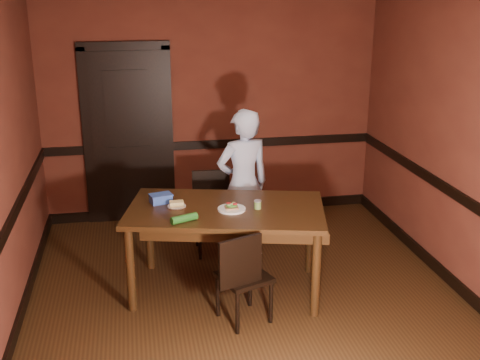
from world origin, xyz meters
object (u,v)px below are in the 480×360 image
object	(u,v)px
dining_table	(226,249)
chair_near	(244,275)
person	(243,184)
cheese_saucer	(177,205)
sandwich_plate	(232,208)
food_tub	(161,198)
chair_far	(214,214)
sauce_jar	(258,204)

from	to	relation	value
dining_table	chair_near	distance (m)	0.55
person	cheese_saucer	bearing A→B (deg)	26.99
sandwich_plate	food_tub	size ratio (longest dim) A/B	1.09
chair_far	cheese_saucer	size ratio (longest dim) A/B	5.16
chair_near	sauce_jar	world-z (taller)	sauce_jar
chair_far	chair_near	xyz separation A→B (m)	(0.05, -1.42, -0.01)
chair_far	sauce_jar	size ratio (longest dim) A/B	10.96
food_tub	sandwich_plate	bearing A→B (deg)	-41.67
chair_far	chair_near	distance (m)	1.42
chair_near	cheese_saucer	world-z (taller)	cheese_saucer
dining_table	cheese_saucer	xyz separation A→B (m)	(-0.44, 0.10, 0.44)
chair_near	sandwich_plate	xyz separation A→B (m)	(-0.02, 0.48, 0.43)
dining_table	sandwich_plate	xyz separation A→B (m)	(0.04, -0.07, 0.43)
sauce_jar	food_tub	bearing A→B (deg)	159.86
chair_far	person	xyz separation A→B (m)	(0.29, -0.14, 0.36)
sandwich_plate	food_tub	distance (m)	0.69
dining_table	cheese_saucer	distance (m)	0.63
dining_table	person	xyz separation A→B (m)	(0.30, 0.73, 0.38)
cheese_saucer	dining_table	bearing A→B (deg)	-13.28
person	food_tub	bearing A→B (deg)	16.15
dining_table	chair_far	xyz separation A→B (m)	(0.01, 0.87, 0.02)
chair_far	person	world-z (taller)	person
chair_near	food_tub	xyz separation A→B (m)	(-0.64, 0.79, 0.45)
dining_table	sauce_jar	world-z (taller)	sauce_jar
sandwich_plate	sauce_jar	world-z (taller)	sauce_jar
sandwich_plate	food_tub	xyz separation A→B (m)	(-0.61, 0.30, 0.03)
person	sauce_jar	size ratio (longest dim) A/B	20.08
chair_near	sauce_jar	bearing A→B (deg)	-135.27
sauce_jar	food_tub	size ratio (longest dim) A/B	0.34
chair_far	food_tub	distance (m)	0.97
person	sandwich_plate	bearing A→B (deg)	58.68
sandwich_plate	sauce_jar	size ratio (longest dim) A/B	3.20
chair_near	sandwich_plate	bearing A→B (deg)	-108.18
dining_table	cheese_saucer	bearing A→B (deg)	-179.73
chair_far	chair_near	size ratio (longest dim) A/B	1.03
chair_far	sandwich_plate	size ratio (longest dim) A/B	3.43
dining_table	cheese_saucer	world-z (taller)	cheese_saucer
sauce_jar	cheese_saucer	bearing A→B (deg)	165.96
chair_near	cheese_saucer	distance (m)	0.93
sandwich_plate	cheese_saucer	size ratio (longest dim) A/B	1.51
chair_near	sandwich_plate	world-z (taller)	sandwich_plate
sauce_jar	person	bearing A→B (deg)	88.67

